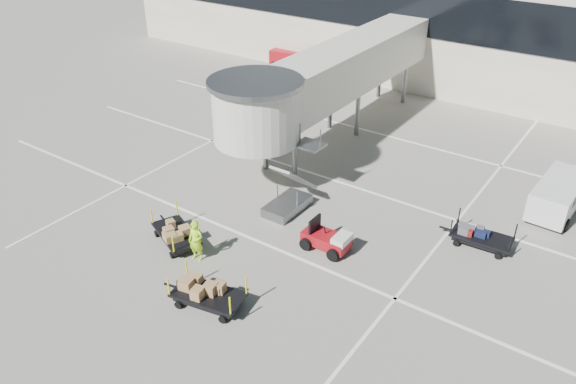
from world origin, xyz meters
name	(u,v)px	position (x,y,z in m)	size (l,w,h in m)	color
ground	(247,271)	(0.00, 0.00, 0.00)	(140.00, 140.00, 0.00)	gray
lane_markings	(343,180)	(-0.67, 9.33, 0.01)	(40.00, 30.00, 0.02)	white
terminal	(483,29)	(-0.35, 29.94, 4.11)	(64.00, 12.11, 15.20)	beige
jet_bridge	(323,79)	(-3.97, 12.26, 4.28)	(5.70, 20.40, 6.03)	silver
baggage_tug	(327,239)	(1.98, 3.32, 0.52)	(2.19, 1.39, 1.43)	maroon
suitcase_cart	(481,237)	(7.58, 7.55, 0.45)	(3.32, 1.49, 1.29)	black
box_cart_near	(210,296)	(0.22, -2.57, 0.53)	(3.57, 1.93, 1.37)	black
box_cart_far	(177,234)	(-3.90, -0.21, 0.49)	(3.43, 2.38, 1.34)	black
ground_worker	(196,241)	(-2.30, -0.60, 0.98)	(0.71, 0.47, 1.96)	#B0F519
minivan	(559,193)	(9.65, 12.74, 1.02)	(2.15, 4.56, 1.69)	silver
belt_loader	(293,59)	(-14.18, 24.00, 0.73)	(4.13, 2.10, 1.91)	maroon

